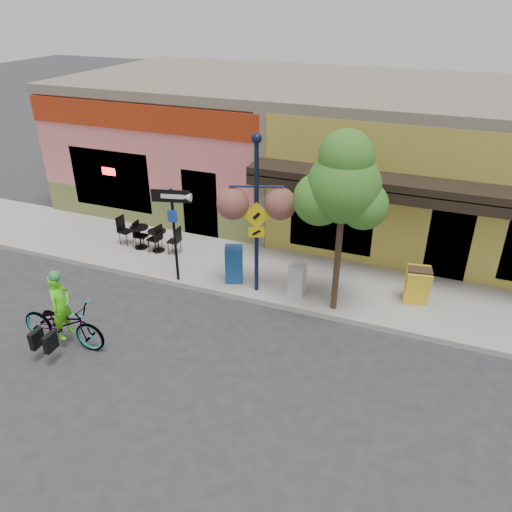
{
  "coord_description": "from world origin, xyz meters",
  "views": [
    {
      "loc": [
        3.97,
        -9.51,
        7.11
      ],
      "look_at": [
        0.03,
        0.5,
        1.4
      ],
      "focal_mm": 35.0,
      "sensor_mm": 36.0,
      "label": 1
    }
  ],
  "objects_px": {
    "one_way_sign": "(175,236)",
    "street_tree": "(340,225)",
    "newspaper_box_grey": "(297,279)",
    "bicycle": "(63,323)",
    "cyclist_rider": "(63,316)",
    "lamp_post": "(257,217)",
    "newspaper_box_blue": "(234,264)",
    "building": "(328,148)"
  },
  "relations": [
    {
      "from": "newspaper_box_blue",
      "to": "lamp_post",
      "type": "bearing_deg",
      "value": -36.56
    },
    {
      "from": "lamp_post",
      "to": "one_way_sign",
      "type": "relative_size",
      "value": 1.59
    },
    {
      "from": "bicycle",
      "to": "street_tree",
      "type": "bearing_deg",
      "value": -60.32
    },
    {
      "from": "one_way_sign",
      "to": "newspaper_box_grey",
      "type": "height_order",
      "value": "one_way_sign"
    },
    {
      "from": "cyclist_rider",
      "to": "building",
      "type": "bearing_deg",
      "value": -21.29
    },
    {
      "from": "bicycle",
      "to": "one_way_sign",
      "type": "relative_size",
      "value": 0.8
    },
    {
      "from": "cyclist_rider",
      "to": "lamp_post",
      "type": "bearing_deg",
      "value": -45.34
    },
    {
      "from": "bicycle",
      "to": "newspaper_box_grey",
      "type": "distance_m",
      "value": 5.71
    },
    {
      "from": "building",
      "to": "cyclist_rider",
      "type": "relative_size",
      "value": 11.73
    },
    {
      "from": "bicycle",
      "to": "newspaper_box_grey",
      "type": "relative_size",
      "value": 2.46
    },
    {
      "from": "cyclist_rider",
      "to": "one_way_sign",
      "type": "height_order",
      "value": "one_way_sign"
    },
    {
      "from": "building",
      "to": "street_tree",
      "type": "distance_m",
      "value": 6.94
    },
    {
      "from": "street_tree",
      "to": "lamp_post",
      "type": "bearing_deg",
      "value": 177.46
    },
    {
      "from": "building",
      "to": "lamp_post",
      "type": "height_order",
      "value": "building"
    },
    {
      "from": "building",
      "to": "street_tree",
      "type": "xyz_separation_m",
      "value": [
        1.97,
        -6.65,
        0.15
      ]
    },
    {
      "from": "cyclist_rider",
      "to": "street_tree",
      "type": "xyz_separation_m",
      "value": [
        5.31,
        3.43,
        1.63
      ]
    },
    {
      "from": "one_way_sign",
      "to": "street_tree",
      "type": "height_order",
      "value": "street_tree"
    },
    {
      "from": "cyclist_rider",
      "to": "newspaper_box_blue",
      "type": "height_order",
      "value": "cyclist_rider"
    },
    {
      "from": "newspaper_box_grey",
      "to": "one_way_sign",
      "type": "bearing_deg",
      "value": -169.39
    },
    {
      "from": "building",
      "to": "cyclist_rider",
      "type": "xyz_separation_m",
      "value": [
        -3.35,
        -10.09,
        -1.47
      ]
    },
    {
      "from": "bicycle",
      "to": "newspaper_box_blue",
      "type": "relative_size",
      "value": 2.05
    },
    {
      "from": "lamp_post",
      "to": "newspaper_box_grey",
      "type": "xyz_separation_m",
      "value": [
        1.03,
        0.22,
        -1.65
      ]
    },
    {
      "from": "bicycle",
      "to": "cyclist_rider",
      "type": "bearing_deg",
      "value": -92.94
    },
    {
      "from": "one_way_sign",
      "to": "street_tree",
      "type": "relative_size",
      "value": 0.58
    },
    {
      "from": "building",
      "to": "one_way_sign",
      "type": "distance_m",
      "value": 7.27
    },
    {
      "from": "newspaper_box_blue",
      "to": "bicycle",
      "type": "bearing_deg",
      "value": -144.64
    },
    {
      "from": "lamp_post",
      "to": "street_tree",
      "type": "bearing_deg",
      "value": -23.54
    },
    {
      "from": "lamp_post",
      "to": "newspaper_box_grey",
      "type": "bearing_deg",
      "value": -8.96
    },
    {
      "from": "one_way_sign",
      "to": "newspaper_box_grey",
      "type": "distance_m",
      "value": 3.38
    },
    {
      "from": "newspaper_box_blue",
      "to": "street_tree",
      "type": "relative_size",
      "value": 0.23
    },
    {
      "from": "cyclist_rider",
      "to": "newspaper_box_blue",
      "type": "xyz_separation_m",
      "value": [
        2.49,
        3.74,
        -0.12
      ]
    },
    {
      "from": "cyclist_rider",
      "to": "one_way_sign",
      "type": "xyz_separation_m",
      "value": [
        1.03,
        3.24,
        0.68
      ]
    },
    {
      "from": "cyclist_rider",
      "to": "lamp_post",
      "type": "xyz_separation_m",
      "value": [
        3.22,
        3.53,
        1.45
      ]
    },
    {
      "from": "one_way_sign",
      "to": "newspaper_box_blue",
      "type": "height_order",
      "value": "one_way_sign"
    },
    {
      "from": "street_tree",
      "to": "one_way_sign",
      "type": "bearing_deg",
      "value": -177.39
    },
    {
      "from": "lamp_post",
      "to": "street_tree",
      "type": "relative_size",
      "value": 0.92
    },
    {
      "from": "building",
      "to": "street_tree",
      "type": "bearing_deg",
      "value": -73.53
    },
    {
      "from": "bicycle",
      "to": "one_way_sign",
      "type": "bearing_deg",
      "value": -21.43
    },
    {
      "from": "one_way_sign",
      "to": "newspaper_box_blue",
      "type": "xyz_separation_m",
      "value": [
        1.46,
        0.5,
        -0.8
      ]
    },
    {
      "from": "lamp_post",
      "to": "newspaper_box_blue",
      "type": "height_order",
      "value": "lamp_post"
    },
    {
      "from": "building",
      "to": "street_tree",
      "type": "height_order",
      "value": "street_tree"
    },
    {
      "from": "street_tree",
      "to": "cyclist_rider",
      "type": "bearing_deg",
      "value": -147.13
    }
  ]
}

